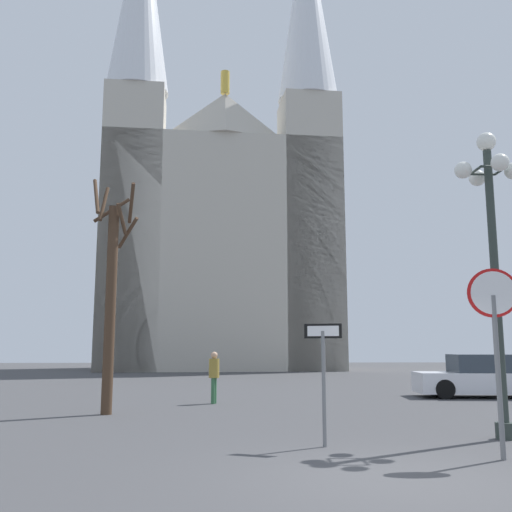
% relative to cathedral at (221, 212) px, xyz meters
% --- Properties ---
extents(ground_plane, '(120.00, 120.00, 0.00)m').
position_rel_cathedral_xyz_m(ground_plane, '(2.87, -38.11, -12.62)').
color(ground_plane, '#424244').
extents(cathedral, '(18.98, 12.40, 39.67)m').
position_rel_cathedral_xyz_m(cathedral, '(0.00, 0.00, 0.00)').
color(cathedral, '#BCB5A5').
rests_on(cathedral, ground).
extents(stop_sign, '(0.76, 0.23, 2.92)m').
position_rel_cathedral_xyz_m(stop_sign, '(4.89, -36.84, -10.58)').
color(stop_sign, slate).
rests_on(stop_sign, ground).
extents(one_way_arrow_sign, '(0.63, 0.29, 2.09)m').
position_rel_cathedral_xyz_m(one_way_arrow_sign, '(2.39, -35.56, -11.26)').
color(one_way_arrow_sign, slate).
rests_on(one_way_arrow_sign, ground).
extents(street_lamp, '(1.36, 1.36, 5.96)m').
position_rel_cathedral_xyz_m(street_lamp, '(5.88, -34.88, -8.72)').
color(street_lamp, '#2D3833').
rests_on(street_lamp, ground).
extents(bare_tree, '(1.35, 1.34, 6.26)m').
position_rel_cathedral_xyz_m(bare_tree, '(-2.38, -30.48, -9.54)').
color(bare_tree, '#473323').
rests_on(bare_tree, ground).
extents(parked_car_near_white, '(4.71, 2.25, 1.45)m').
position_rel_cathedral_xyz_m(parked_car_near_white, '(9.57, -25.88, -11.94)').
color(parked_car_near_white, silver).
rests_on(parked_car_near_white, ground).
extents(pedestrian_walking, '(0.32, 0.32, 1.56)m').
position_rel_cathedral_xyz_m(pedestrian_walking, '(0.28, -27.74, -11.69)').
color(pedestrian_walking, '#33663F').
rests_on(pedestrian_walking, ground).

